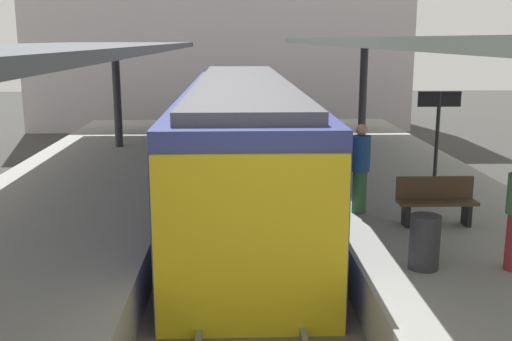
# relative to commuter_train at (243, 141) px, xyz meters

# --- Properties ---
(ground_plane) EXTENTS (80.00, 80.00, 0.00)m
(ground_plane) POSITION_rel_commuter_train_xyz_m (0.00, -4.24, -1.73)
(ground_plane) COLOR #383835
(platform_left) EXTENTS (4.40, 28.00, 1.00)m
(platform_left) POSITION_rel_commuter_train_xyz_m (-3.80, -4.24, -1.23)
(platform_left) COLOR #9E9E99
(platform_left) RESTS_ON ground_plane
(platform_right) EXTENTS (4.40, 28.00, 1.00)m
(platform_right) POSITION_rel_commuter_train_xyz_m (3.80, -4.24, -1.23)
(platform_right) COLOR #9E9E99
(platform_right) RESTS_ON ground_plane
(track_ballast) EXTENTS (3.20, 28.00, 0.20)m
(track_ballast) POSITION_rel_commuter_train_xyz_m (0.00, -4.24, -1.63)
(track_ballast) COLOR #59544C
(track_ballast) RESTS_ON ground_plane
(rail_near_side) EXTENTS (0.08, 28.00, 0.14)m
(rail_near_side) POSITION_rel_commuter_train_xyz_m (-0.72, -4.24, -1.46)
(rail_near_side) COLOR slate
(rail_near_side) RESTS_ON track_ballast
(rail_far_side) EXTENTS (0.08, 28.00, 0.14)m
(rail_far_side) POSITION_rel_commuter_train_xyz_m (0.72, -4.24, -1.46)
(rail_far_side) COLOR slate
(rail_far_side) RESTS_ON track_ballast
(commuter_train) EXTENTS (2.78, 15.08, 3.10)m
(commuter_train) POSITION_rel_commuter_train_xyz_m (0.00, 0.00, 0.00)
(commuter_train) COLOR #38428C
(commuter_train) RESTS_ON track_ballast
(canopy_left) EXTENTS (4.18, 21.00, 3.16)m
(canopy_left) POSITION_rel_commuter_train_xyz_m (-3.80, -2.84, 2.32)
(canopy_left) COLOR #333335
(canopy_left) RESTS_ON platform_left
(canopy_right) EXTENTS (4.18, 21.00, 3.30)m
(canopy_right) POSITION_rel_commuter_train_xyz_m (3.80, -2.84, 2.45)
(canopy_right) COLOR #333335
(canopy_right) RESTS_ON platform_right
(platform_bench) EXTENTS (1.40, 0.41, 0.86)m
(platform_bench) POSITION_rel_commuter_train_xyz_m (3.39, -4.93, -0.26)
(platform_bench) COLOR black
(platform_bench) RESTS_ON platform_right
(platform_sign) EXTENTS (0.90, 0.08, 2.21)m
(platform_sign) POSITION_rel_commuter_train_xyz_m (4.08, -2.77, 0.90)
(platform_sign) COLOR #262628
(platform_sign) RESTS_ON platform_right
(litter_bin) EXTENTS (0.44, 0.44, 0.80)m
(litter_bin) POSITION_rel_commuter_train_xyz_m (2.53, -7.04, -0.33)
(litter_bin) COLOR #2D2D30
(litter_bin) RESTS_ON platform_right
(passenger_mid_platform) EXTENTS (0.36, 0.36, 1.72)m
(passenger_mid_platform) POSITION_rel_commuter_train_xyz_m (2.18, -4.12, 0.17)
(passenger_mid_platform) COLOR #386B3D
(passenger_mid_platform) RESTS_ON platform_right
(station_building_backdrop) EXTENTS (18.00, 6.00, 11.00)m
(station_building_backdrop) POSITION_rel_commuter_train_xyz_m (-0.88, 15.76, 3.77)
(station_building_backdrop) COLOR #B7B2B7
(station_building_backdrop) RESTS_ON ground_plane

